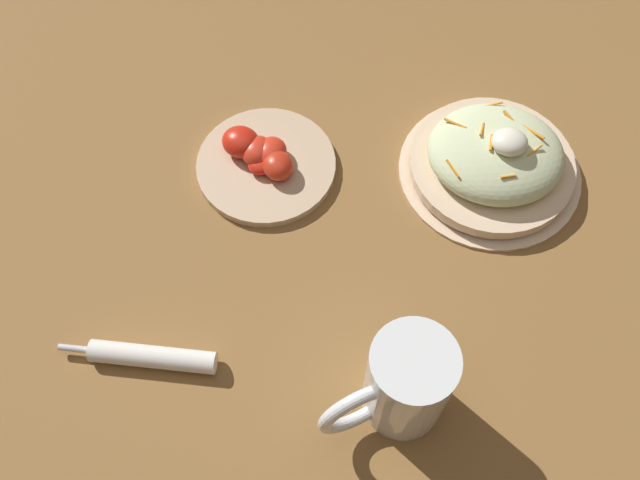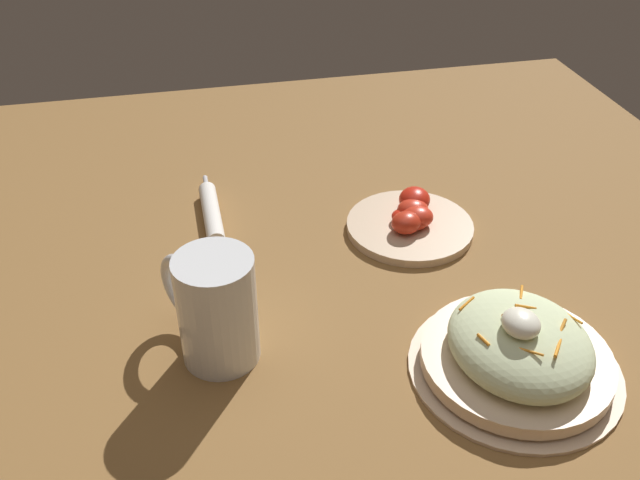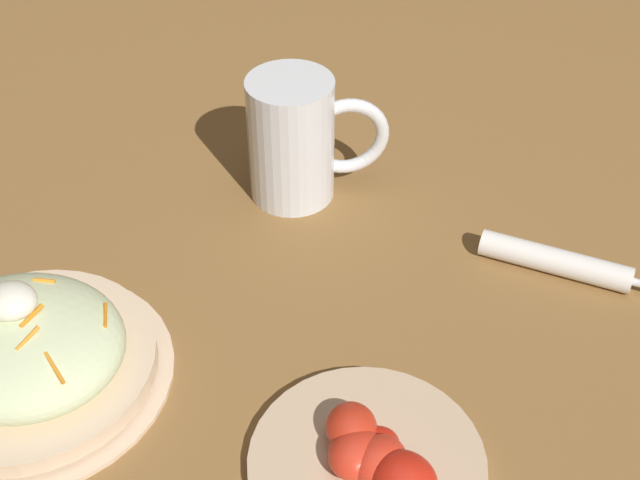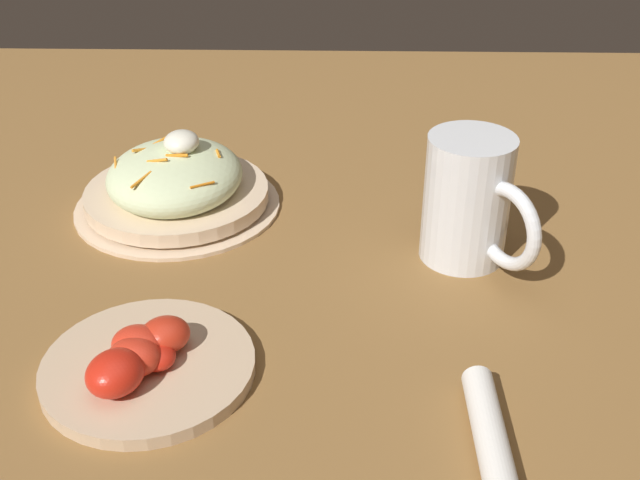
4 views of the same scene
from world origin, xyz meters
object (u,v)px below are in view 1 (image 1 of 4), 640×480
napkin_roll (151,357)px  tomato_plate (264,160)px  salad_plate (494,159)px  beer_mug (404,386)px

napkin_roll → tomato_plate: (-0.08, -0.27, 0.00)m
salad_plate → napkin_roll: size_ratio=1.32×
salad_plate → napkin_roll: 0.48m
napkin_roll → beer_mug: bearing=176.7°
beer_mug → napkin_roll: size_ratio=0.77×
salad_plate → napkin_roll: bearing=38.6°
salad_plate → tomato_plate: 0.29m
napkin_roll → tomato_plate: 0.29m
napkin_roll → tomato_plate: size_ratio=0.99×
beer_mug → salad_plate: bearing=-107.3°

